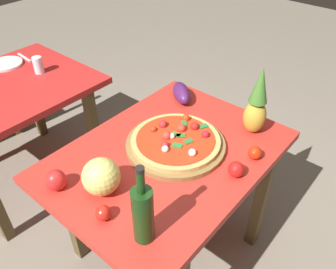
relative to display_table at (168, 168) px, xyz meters
The scene contains 16 objects.
ground_plane 0.64m from the display_table, ahead, with size 10.00×10.00×0.00m, color gray.
display_table is the anchor object (origin of this frame).
background_table 1.18m from the display_table, 100.13° to the left, with size 1.07×0.83×0.74m.
pizza_board 0.13m from the display_table, ahead, with size 0.47×0.47×0.03m, color olive.
pizza 0.15m from the display_table, ahead, with size 0.42×0.42×0.06m.
wine_bottle 0.52m from the display_table, 150.21° to the right, with size 0.08×0.08×0.34m.
pineapple_left 0.53m from the display_table, 28.27° to the right, with size 0.11×0.11×0.35m.
melon 0.40m from the display_table, behind, with size 0.16×0.16×0.16m, color #DFD66A.
bell_pepper 0.53m from the display_table, 155.81° to the left, with size 0.08×0.08×0.09m, color red.
eggplant 0.49m from the display_table, 30.67° to the left, with size 0.20×0.09×0.09m, color #4A1D52.
tomato_near_board 0.42m from the display_table, 55.16° to the right, with size 0.06×0.06×0.06m, color red.
tomato_at_corner 0.36m from the display_table, 76.81° to the right, with size 0.07×0.07×0.07m, color red.
tomato_beside_pepper 0.47m from the display_table, behind, with size 0.06×0.06×0.06m, color red.
drinking_glass_water 1.16m from the display_table, 86.45° to the left, with size 0.06×0.06×0.11m, color silver.
dinner_plate 1.42m from the display_table, 90.61° to the left, with size 0.22×0.22×0.02m, color white.
knife_utensil 1.42m from the display_table, 84.96° to the left, with size 0.02×0.18×0.01m, color silver.
Camera 1 is at (-0.93, -0.78, 1.80)m, focal length 36.73 mm.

